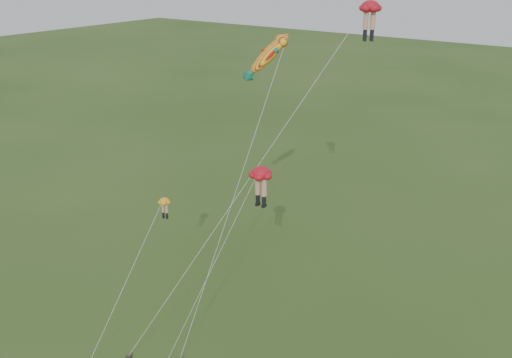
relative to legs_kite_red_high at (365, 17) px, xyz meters
The scene contains 5 objects.
ground 24.09m from the legs_kite_red_high, 122.92° to the right, with size 300.00×300.00×0.00m, color #2B4A1A.
legs_kite_red_high is the anchor object (origin of this frame).
legs_kite_red_mid 11.88m from the legs_kite_red_high, 98.66° to the right, with size 5.75×4.04×13.35m.
legs_kite_yellow 18.43m from the legs_kite_red_high, 148.65° to the right, with size 2.09×9.56×8.16m.
fish_kite 6.13m from the legs_kite_red_high, 150.35° to the right, with size 2.53×10.10×19.61m.
Camera 1 is at (22.04, -21.21, 23.82)m, focal length 40.00 mm.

